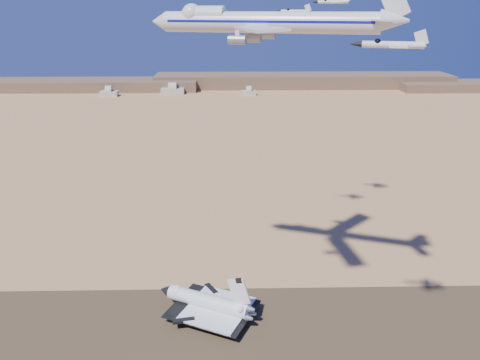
{
  "coord_description": "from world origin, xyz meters",
  "views": [
    {
      "loc": [
        15.35,
        -136.42,
        105.86
      ],
      "look_at": [
        18.47,
        8.0,
        52.85
      ],
      "focal_mm": 35.0,
      "sensor_mm": 36.0,
      "label": 1
    }
  ],
  "objects_px": {
    "carrier_747": "(260,22)",
    "chase_jet_d": "(332,2)",
    "crew_a": "(223,325)",
    "crew_c": "(233,331)",
    "chase_jet_a": "(391,45)",
    "crew_b": "(219,327)",
    "shuttle": "(207,303)",
    "chase_jet_c": "(295,11)"
  },
  "relations": [
    {
      "from": "crew_b",
      "to": "crew_c",
      "type": "xyz_separation_m",
      "value": [
        4.81,
        -2.29,
        0.03
      ]
    },
    {
      "from": "carrier_747",
      "to": "chase_jet_d",
      "type": "xyz_separation_m",
      "value": [
        34.85,
        64.45,
        6.58
      ]
    },
    {
      "from": "crew_a",
      "to": "chase_jet_c",
      "type": "relative_size",
      "value": 0.14
    },
    {
      "from": "crew_c",
      "to": "crew_b",
      "type": "bearing_deg",
      "value": 28.96
    },
    {
      "from": "crew_c",
      "to": "chase_jet_d",
      "type": "height_order",
      "value": "chase_jet_d"
    },
    {
      "from": "carrier_747",
      "to": "chase_jet_d",
      "type": "height_order",
      "value": "carrier_747"
    },
    {
      "from": "chase_jet_a",
      "to": "chase_jet_c",
      "type": "height_order",
      "value": "chase_jet_c"
    },
    {
      "from": "crew_a",
      "to": "chase_jet_d",
      "type": "distance_m",
      "value": 139.54
    },
    {
      "from": "chase_jet_d",
      "to": "chase_jet_c",
      "type": "bearing_deg",
      "value": -121.4
    },
    {
      "from": "crew_a",
      "to": "carrier_747",
      "type": "bearing_deg",
      "value": -54.58
    },
    {
      "from": "chase_jet_c",
      "to": "chase_jet_d",
      "type": "distance_m",
      "value": 24.47
    },
    {
      "from": "crew_b",
      "to": "chase_jet_d",
      "type": "relative_size",
      "value": 0.11
    },
    {
      "from": "shuttle",
      "to": "chase_jet_c",
      "type": "bearing_deg",
      "value": 80.95
    },
    {
      "from": "carrier_747",
      "to": "crew_a",
      "type": "relative_size",
      "value": 40.38
    },
    {
      "from": "shuttle",
      "to": "crew_a",
      "type": "relative_size",
      "value": 20.2
    },
    {
      "from": "crew_a",
      "to": "crew_c",
      "type": "distance_m",
      "value": 4.82
    },
    {
      "from": "carrier_747",
      "to": "chase_jet_d",
      "type": "distance_m",
      "value": 73.56
    },
    {
      "from": "crew_a",
      "to": "crew_b",
      "type": "bearing_deg",
      "value": 120.05
    },
    {
      "from": "carrier_747",
      "to": "crew_b",
      "type": "relative_size",
      "value": 45.16
    },
    {
      "from": "shuttle",
      "to": "chase_jet_c",
      "type": "distance_m",
      "value": 117.62
    },
    {
      "from": "shuttle",
      "to": "crew_c",
      "type": "distance_m",
      "value": 14.86
    },
    {
      "from": "shuttle",
      "to": "carrier_747",
      "type": "xyz_separation_m",
      "value": [
        17.92,
        3.25,
        96.98
      ]
    },
    {
      "from": "chase_jet_d",
      "to": "shuttle",
      "type": "bearing_deg",
      "value": -110.89
    },
    {
      "from": "crew_a",
      "to": "crew_c",
      "type": "height_order",
      "value": "crew_a"
    },
    {
      "from": "shuttle",
      "to": "crew_b",
      "type": "relative_size",
      "value": 22.59
    },
    {
      "from": "chase_jet_a",
      "to": "chase_jet_d",
      "type": "relative_size",
      "value": 1.01
    },
    {
      "from": "carrier_747",
      "to": "crew_c",
      "type": "relative_size",
      "value": 43.85
    },
    {
      "from": "crew_c",
      "to": "chase_jet_c",
      "type": "xyz_separation_m",
      "value": [
        25.31,
        62.42,
        103.97
      ]
    },
    {
      "from": "crew_c",
      "to": "chase_jet_c",
      "type": "bearing_deg",
      "value": -57.68
    },
    {
      "from": "crew_b",
      "to": "chase_jet_c",
      "type": "xyz_separation_m",
      "value": [
        30.13,
        60.13,
        104.0
      ]
    },
    {
      "from": "chase_jet_a",
      "to": "crew_b",
      "type": "bearing_deg",
      "value": 158.35
    },
    {
      "from": "crew_b",
      "to": "shuttle",
      "type": "bearing_deg",
      "value": 24.99
    },
    {
      "from": "shuttle",
      "to": "chase_jet_a",
      "type": "bearing_deg",
      "value": -17.53
    },
    {
      "from": "shuttle",
      "to": "chase_jet_d",
      "type": "distance_m",
      "value": 134.51
    },
    {
      "from": "carrier_747",
      "to": "chase_jet_a",
      "type": "bearing_deg",
      "value": -40.57
    },
    {
      "from": "shuttle",
      "to": "carrier_747",
      "type": "bearing_deg",
      "value": 35.09
    },
    {
      "from": "carrier_747",
      "to": "chase_jet_c",
      "type": "height_order",
      "value": "carrier_747"
    },
    {
      "from": "shuttle",
      "to": "crew_a",
      "type": "xyz_separation_m",
      "value": [
        5.71,
        -7.63,
        -4.07
      ]
    },
    {
      "from": "crew_b",
      "to": "chase_jet_a",
      "type": "distance_m",
      "value": 109.9
    },
    {
      "from": "crew_b",
      "to": "chase_jet_a",
      "type": "bearing_deg",
      "value": -131.91
    },
    {
      "from": "carrier_747",
      "to": "chase_jet_a",
      "type": "height_order",
      "value": "carrier_747"
    },
    {
      "from": "carrier_747",
      "to": "chase_jet_d",
      "type": "bearing_deg",
      "value": 80.04
    }
  ]
}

